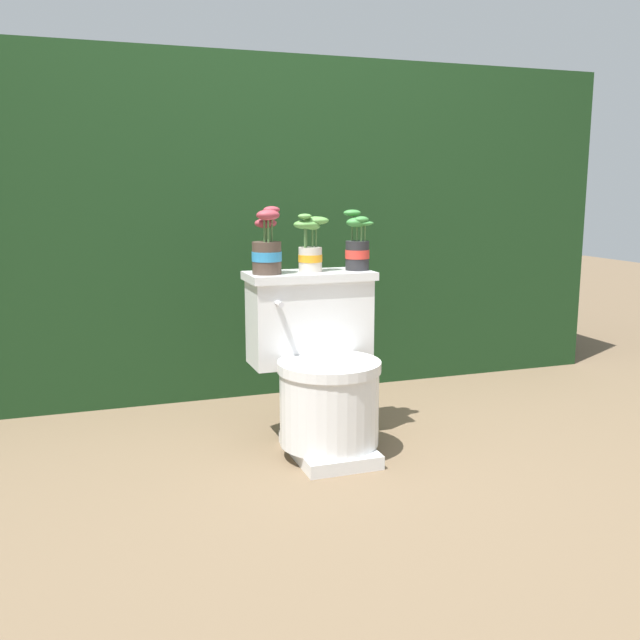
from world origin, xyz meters
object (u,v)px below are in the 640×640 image
object	(u,v)px
potted_plant_middle	(357,246)
toilet	(322,368)
potted_plant_midleft	(310,246)
potted_plant_left	(267,249)

from	to	relation	value
potted_plant_middle	toilet	bearing A→B (deg)	-146.85
potted_plant_midleft	potted_plant_middle	bearing A→B (deg)	-2.27
toilet	potted_plant_midleft	bearing A→B (deg)	89.45
toilet	potted_plant_middle	xyz separation A→B (m)	(0.19, 0.12, 0.43)
toilet	potted_plant_middle	distance (m)	0.48
toilet	potted_plant_midleft	size ratio (longest dim) A/B	2.97
potted_plant_midleft	potted_plant_middle	distance (m)	0.18
potted_plant_left	potted_plant_midleft	world-z (taller)	potted_plant_left
potted_plant_midleft	potted_plant_middle	world-z (taller)	potted_plant_middle
potted_plant_midleft	potted_plant_middle	xyz separation A→B (m)	(0.18, -0.01, -0.01)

